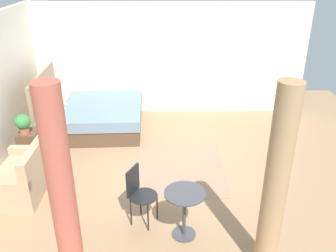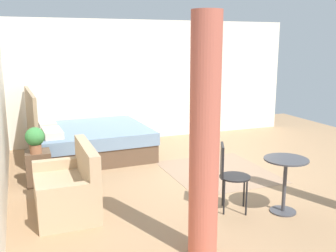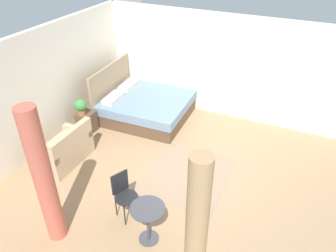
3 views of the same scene
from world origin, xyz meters
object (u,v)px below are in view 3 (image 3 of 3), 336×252
nightstand (87,122)px  bed (145,106)px  balcony_table (148,218)px  cafe_chair_near_window (123,191)px  potted_plant (81,106)px  couch (64,151)px

nightstand → bed: bearing=-38.1°
balcony_table → cafe_chair_near_window: cafe_chair_near_window is taller
potted_plant → balcony_table: (-2.22, -3.03, -0.26)m
bed → couch: size_ratio=1.82×
couch → balcony_table: 2.90m
cafe_chair_near_window → balcony_table: bearing=-115.7°
bed → cafe_chair_near_window: bearing=-157.6°
bed → cafe_chair_near_window: (-3.27, -1.34, 0.23)m
couch → potted_plant: 1.28m
couch → potted_plant: potted_plant is taller
nightstand → cafe_chair_near_window: 3.09m
nightstand → couch: bearing=-165.4°
bed → potted_plant: bed is taller
potted_plant → balcony_table: 3.77m
couch → balcony_table: size_ratio=1.69×
balcony_table → nightstand: bearing=52.3°
potted_plant → balcony_table: size_ratio=0.56×
nightstand → potted_plant: (-0.10, 0.02, 0.51)m
nightstand → potted_plant: size_ratio=1.30×
bed → cafe_chair_near_window: size_ratio=2.49×
bed → potted_plant: (-1.37, 1.02, 0.45)m
nightstand → balcony_table: size_ratio=0.72×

